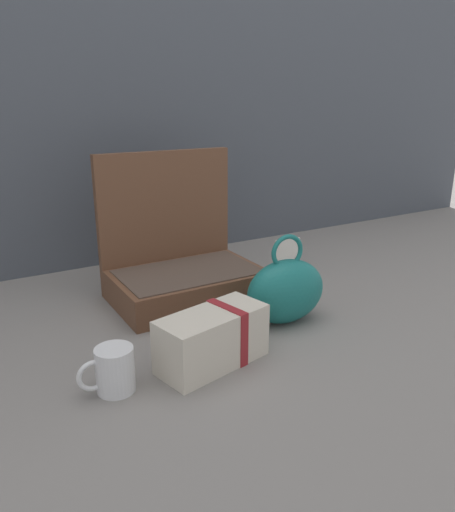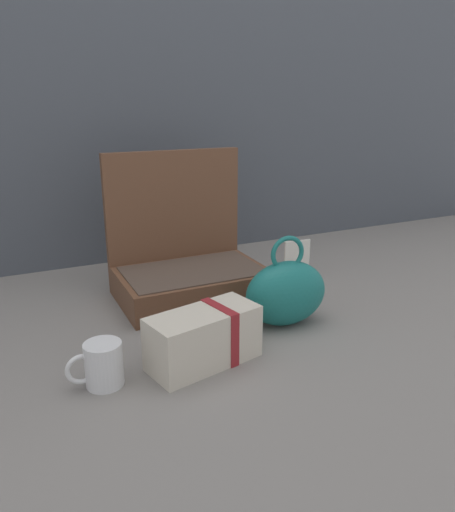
# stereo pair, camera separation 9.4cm
# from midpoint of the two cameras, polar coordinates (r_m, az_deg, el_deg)

# --- Properties ---
(ground_plane) EXTENTS (6.00, 6.00, 0.00)m
(ground_plane) POSITION_cam_midpoint_polar(r_m,az_deg,el_deg) (1.22, 2.80, -7.02)
(ground_plane) COLOR slate
(back_wall) EXTENTS (3.20, 0.06, 1.40)m
(back_wall) POSITION_cam_midpoint_polar(r_m,az_deg,el_deg) (1.65, -7.27, 24.20)
(back_wall) COLOR #474C54
(back_wall) RESTS_ON ground_plane
(open_suitcase) EXTENTS (0.38, 0.27, 0.38)m
(open_suitcase) POSITION_cam_midpoint_polar(r_m,az_deg,el_deg) (1.33, -2.70, -0.87)
(open_suitcase) COLOR brown
(open_suitcase) RESTS_ON ground_plane
(teal_pouch_handbag) EXTENTS (0.21, 0.12, 0.22)m
(teal_pouch_handbag) POSITION_cam_midpoint_polar(r_m,az_deg,el_deg) (1.16, 9.14, -4.24)
(teal_pouch_handbag) COLOR #196B66
(teal_pouch_handbag) RESTS_ON ground_plane
(cream_toiletry_bag) EXTENTS (0.24, 0.15, 0.12)m
(cream_toiletry_bag) POSITION_cam_midpoint_polar(r_m,az_deg,el_deg) (0.99, 0.13, -9.50)
(cream_toiletry_bag) COLOR beige
(cream_toiletry_bag) RESTS_ON ground_plane
(coffee_mug) EXTENTS (0.11, 0.07, 0.09)m
(coffee_mug) POSITION_cam_midpoint_polar(r_m,az_deg,el_deg) (0.95, -11.55, -12.33)
(coffee_mug) COLOR silver
(coffee_mug) RESTS_ON ground_plane
(info_card_left) EXTENTS (0.08, 0.01, 0.12)m
(info_card_left) POSITION_cam_midpoint_polar(r_m,az_deg,el_deg) (1.47, 9.89, -0.45)
(info_card_left) COLOR white
(info_card_left) RESTS_ON ground_plane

